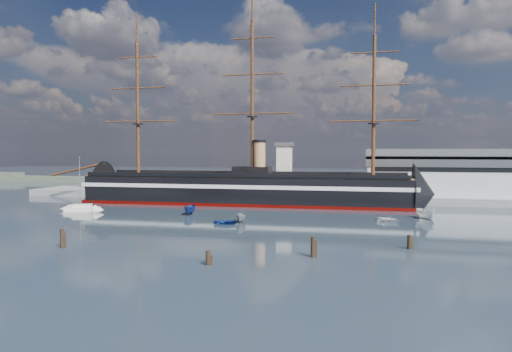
# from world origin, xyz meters

# --- Properties ---
(ground) EXTENTS (600.00, 600.00, 0.00)m
(ground) POSITION_xyz_m (0.00, 40.00, 0.00)
(ground) COLOR #243344
(ground) RESTS_ON ground
(quay) EXTENTS (180.00, 18.00, 2.00)m
(quay) POSITION_xyz_m (10.00, 76.00, 0.00)
(quay) COLOR slate
(quay) RESTS_ON ground
(warehouse) EXTENTS (63.00, 21.00, 11.60)m
(warehouse) POSITION_xyz_m (58.00, 80.00, 7.98)
(warehouse) COLOR #B7BABC
(warehouse) RESTS_ON ground
(quay_tower) EXTENTS (5.00, 5.00, 15.00)m
(quay_tower) POSITION_xyz_m (3.00, 73.00, 9.75)
(quay_tower) COLOR silver
(quay_tower) RESTS_ON ground
(shoreline) EXTENTS (120.00, 10.00, 4.00)m
(shoreline) POSITION_xyz_m (-139.23, 135.00, 1.45)
(shoreline) COLOR #3F4C38
(shoreline) RESTS_ON ground
(warship) EXTENTS (113.02, 17.82, 53.94)m
(warship) POSITION_xyz_m (-7.06, 60.00, 4.04)
(warship) COLOR black
(warship) RESTS_ON ground
(sailboat) EXTENTS (8.57, 4.39, 13.16)m
(sailboat) POSITION_xyz_m (-38.39, 33.46, 0.84)
(sailboat) COLOR white
(sailboat) RESTS_ON ground
(motorboat_a) EXTENTS (6.93, 3.48, 2.65)m
(motorboat_a) POSITION_xyz_m (-11.51, 34.96, 0.00)
(motorboat_a) COLOR navy
(motorboat_a) RESTS_ON ground
(motorboat_b) EXTENTS (1.42, 3.05, 1.39)m
(motorboat_b) POSITION_xyz_m (1.04, 22.60, 0.00)
(motorboat_b) COLOR navy
(motorboat_b) RESTS_ON ground
(motorboat_c) EXTENTS (6.03, 2.87, 2.32)m
(motorboat_c) POSITION_xyz_m (3.18, 25.92, 0.00)
(motorboat_c) COLOR gray
(motorboat_c) RESTS_ON ground
(motorboat_e) EXTENTS (2.82, 3.34, 1.48)m
(motorboat_e) POSITION_xyz_m (32.30, 33.89, 0.00)
(motorboat_e) COLOR silver
(motorboat_e) RESTS_ON ground
(motorboat_f) EXTENTS (7.27, 5.49, 2.76)m
(motorboat_f) POSITION_xyz_m (40.04, 40.29, 0.00)
(motorboat_f) COLOR white
(motorboat_f) RESTS_ON ground
(piling_near_left) EXTENTS (0.64, 0.64, 3.52)m
(piling_near_left) POSITION_xyz_m (-15.39, -6.49, 0.00)
(piling_near_left) COLOR black
(piling_near_left) RESTS_ON ground
(piling_near_mid) EXTENTS (0.64, 0.64, 2.54)m
(piling_near_mid) POSITION_xyz_m (9.58, -11.73, 0.00)
(piling_near_mid) COLOR black
(piling_near_mid) RESTS_ON ground
(piling_near_right) EXTENTS (0.64, 0.64, 3.57)m
(piling_near_right) POSITION_xyz_m (21.90, -3.85, 0.00)
(piling_near_right) COLOR black
(piling_near_right) RESTS_ON ground
(piling_far_right) EXTENTS (0.64, 0.64, 2.78)m
(piling_far_right) POSITION_xyz_m (34.95, 5.39, 0.00)
(piling_far_right) COLOR black
(piling_far_right) RESTS_ON ground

